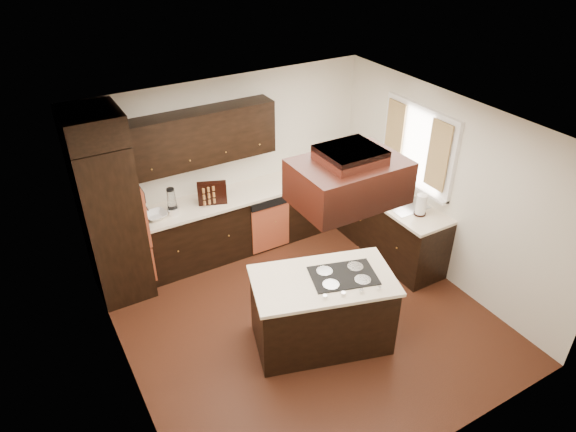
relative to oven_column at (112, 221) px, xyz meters
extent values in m
cube|color=#522715|center=(1.78, -1.71, -1.07)|extent=(4.20, 4.20, 0.02)
cube|color=white|center=(1.78, -1.71, 1.45)|extent=(4.20, 4.20, 0.02)
cube|color=silver|center=(1.78, 0.40, 0.19)|extent=(4.20, 0.02, 2.50)
cube|color=silver|center=(1.78, -3.81, 0.19)|extent=(4.20, 0.02, 2.50)
cube|color=silver|center=(-0.33, -1.71, 0.19)|extent=(0.02, 4.20, 2.50)
cube|color=silver|center=(3.88, -1.71, 0.19)|extent=(0.02, 4.20, 2.50)
cube|color=black|center=(0.00, 0.00, 0.00)|extent=(0.65, 0.75, 2.12)
cube|color=#BF5533|center=(0.35, 0.00, 0.06)|extent=(0.05, 0.62, 0.78)
cube|color=black|center=(1.81, 0.09, -0.62)|extent=(2.93, 0.60, 0.88)
cube|color=black|center=(3.58, -0.80, -0.62)|extent=(0.60, 2.40, 0.88)
cube|color=#FCEBCC|center=(1.81, 0.08, -0.16)|extent=(2.93, 0.63, 0.04)
cube|color=#FCEBCC|center=(3.56, -0.80, -0.16)|extent=(0.63, 2.40, 0.04)
cube|color=black|center=(1.34, 0.23, 0.75)|extent=(2.00, 0.34, 0.72)
cube|color=#BF5533|center=(2.10, -0.20, -0.66)|extent=(0.60, 0.05, 0.72)
cube|color=white|center=(3.85, -1.16, 0.59)|extent=(0.06, 1.32, 1.12)
cube|color=white|center=(3.87, -1.16, 0.59)|extent=(0.00, 1.20, 1.00)
cube|color=beige|center=(3.79, -1.57, 0.64)|extent=(0.02, 0.34, 0.90)
cube|color=beige|center=(3.79, -0.74, 0.64)|extent=(0.02, 0.34, 0.90)
cube|color=silver|center=(3.58, -1.16, -0.14)|extent=(0.52, 0.84, 0.01)
cube|color=black|center=(1.74, -2.11, -0.62)|extent=(1.68, 1.23, 0.88)
cube|color=#FCEBCC|center=(1.74, -2.11, -0.16)|extent=(1.75, 1.30, 0.04)
cube|color=black|center=(1.96, -2.17, -0.13)|extent=(0.82, 0.66, 0.01)
cube|color=black|center=(1.88, -2.25, 1.10)|extent=(1.05, 0.72, 0.42)
cube|color=black|center=(1.88, -2.25, 1.38)|extent=(0.55, 0.50, 0.13)
cylinder|color=silver|center=(0.78, 0.01, -0.09)|extent=(0.15, 0.15, 0.10)
cone|color=silver|center=(0.78, 0.01, 0.09)|extent=(0.13, 0.13, 0.26)
cube|color=black|center=(1.34, 0.01, 0.02)|extent=(0.39, 0.23, 0.32)
imported|color=white|center=(0.55, 0.03, -0.10)|extent=(0.32, 0.32, 0.07)
imported|color=white|center=(3.51, -0.60, -0.05)|extent=(0.10, 0.10, 0.18)
cylinder|color=white|center=(3.58, -1.62, 0.01)|extent=(0.15, 0.15, 0.29)
camera|label=1|loc=(-0.79, -5.71, 3.40)|focal=32.00mm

